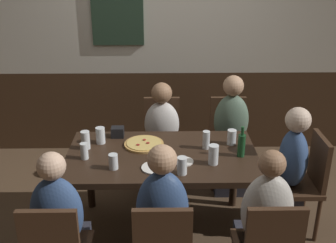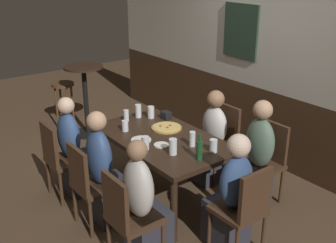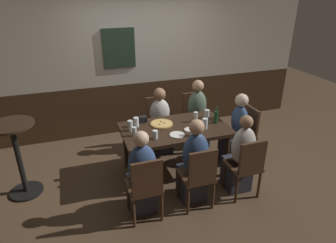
# 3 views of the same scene
# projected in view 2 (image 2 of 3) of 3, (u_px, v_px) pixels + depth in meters

# --- Properties ---
(ground_plane) EXTENTS (12.00, 12.00, 0.00)m
(ground_plane) POSITION_uv_depth(u_px,v_px,m) (163.00, 197.00, 4.59)
(ground_plane) COLOR #4C3826
(wall_back) EXTENTS (6.40, 0.13, 2.60)m
(wall_back) POSITION_uv_depth(u_px,v_px,m) (271.00, 62.00, 5.04)
(wall_back) COLOR #3D2819
(wall_back) RESTS_ON ground_plane
(dining_table) EXTENTS (1.54, 0.90, 0.74)m
(dining_table) POSITION_uv_depth(u_px,v_px,m) (162.00, 144.00, 4.35)
(dining_table) COLOR black
(dining_table) RESTS_ON ground_plane
(chair_mid_far) EXTENTS (0.40, 0.40, 0.88)m
(chair_mid_far) POSITION_uv_depth(u_px,v_px,m) (221.00, 138.00, 4.89)
(chair_mid_far) COLOR #422B1C
(chair_mid_far) RESTS_ON ground_plane
(chair_mid_near) EXTENTS (0.40, 0.40, 0.88)m
(chair_mid_near) POSITION_uv_depth(u_px,v_px,m) (90.00, 182.00, 3.93)
(chair_mid_near) COLOR #422B1C
(chair_mid_near) RESTS_ON ground_plane
(chair_left_near) EXTENTS (0.40, 0.40, 0.88)m
(chair_left_near) POSITION_uv_depth(u_px,v_px,m) (60.00, 157.00, 4.43)
(chair_left_near) COLOR #422B1C
(chair_left_near) RESTS_ON ground_plane
(chair_head_east) EXTENTS (0.40, 0.40, 0.88)m
(chair_head_east) POSITION_uv_depth(u_px,v_px,m) (245.00, 207.00, 3.53)
(chair_head_east) COLOR #422B1C
(chair_head_east) RESTS_ON ground_plane
(chair_right_far) EXTENTS (0.40, 0.40, 0.88)m
(chair_right_far) POSITION_uv_depth(u_px,v_px,m) (266.00, 158.00, 4.39)
(chair_right_far) COLOR #422B1C
(chair_right_far) RESTS_ON ground_plane
(chair_right_near) EXTENTS (0.40, 0.40, 0.88)m
(chair_right_near) POSITION_uv_depth(u_px,v_px,m) (127.00, 215.00, 3.42)
(chair_right_near) COLOR #422B1C
(chair_right_near) RESTS_ON ground_plane
(person_mid_far) EXTENTS (0.34, 0.37, 1.10)m
(person_mid_far) POSITION_uv_depth(u_px,v_px,m) (211.00, 144.00, 4.81)
(person_mid_far) COLOR #2D2D38
(person_mid_far) RESTS_ON ground_plane
(person_mid_near) EXTENTS (0.34, 0.37, 1.19)m
(person_mid_near) POSITION_uv_depth(u_px,v_px,m) (104.00, 177.00, 4.01)
(person_mid_near) COLOR #2D2D38
(person_mid_near) RESTS_ON ground_plane
(person_left_near) EXTENTS (0.34, 0.37, 1.14)m
(person_left_near) POSITION_uv_depth(u_px,v_px,m) (75.00, 154.00, 4.53)
(person_left_near) COLOR #2D2D38
(person_left_near) RESTS_ON ground_plane
(person_head_east) EXTENTS (0.37, 0.34, 1.14)m
(person_head_east) POSITION_uv_depth(u_px,v_px,m) (231.00, 201.00, 3.65)
(person_head_east) COLOR #2D2D38
(person_head_east) RESTS_ON ground_plane
(person_right_far) EXTENTS (0.34, 0.37, 1.17)m
(person_right_far) POSITION_uv_depth(u_px,v_px,m) (255.00, 163.00, 4.30)
(person_right_far) COLOR #2D2D38
(person_right_far) RESTS_ON ground_plane
(person_right_near) EXTENTS (0.34, 0.37, 1.14)m
(person_right_near) POSITION_uv_depth(u_px,v_px,m) (144.00, 210.00, 3.52)
(person_right_near) COLOR #2D2D38
(person_right_near) RESTS_ON ground_plane
(pizza) EXTENTS (0.33, 0.33, 0.03)m
(pizza) POSITION_uv_depth(u_px,v_px,m) (167.00, 128.00, 4.52)
(pizza) COLOR tan
(pizza) RESTS_ON dining_table
(pint_glass_pale) EXTENTS (0.08, 0.08, 0.13)m
(pint_glass_pale) POSITION_uv_depth(u_px,v_px,m) (145.00, 144.00, 4.01)
(pint_glass_pale) COLOR silver
(pint_glass_pale) RESTS_ON dining_table
(tumbler_water) EXTENTS (0.08, 0.08, 0.16)m
(tumbler_water) POSITION_uv_depth(u_px,v_px,m) (173.00, 147.00, 3.91)
(tumbler_water) COLOR silver
(tumbler_water) RESTS_ON dining_table
(pint_glass_stout) EXTENTS (0.08, 0.08, 0.13)m
(pint_glass_stout) POSITION_uv_depth(u_px,v_px,m) (213.00, 146.00, 3.96)
(pint_glass_stout) COLOR silver
(pint_glass_stout) RESTS_ON dining_table
(beer_glass_tall) EXTENTS (0.08, 0.08, 0.14)m
(beer_glass_tall) POSITION_uv_depth(u_px,v_px,m) (151.00, 113.00, 4.80)
(beer_glass_tall) COLOR silver
(beer_glass_tall) RESTS_ON dining_table
(beer_glass_half) EXTENTS (0.07, 0.07, 0.15)m
(beer_glass_half) POSITION_uv_depth(u_px,v_px,m) (138.00, 111.00, 4.82)
(beer_glass_half) COLOR silver
(beer_glass_half) RESTS_ON dining_table
(tumbler_short) EXTENTS (0.07, 0.07, 0.12)m
(tumbler_short) POSITION_uv_depth(u_px,v_px,m) (125.00, 126.00, 4.44)
(tumbler_short) COLOR silver
(tumbler_short) RESTS_ON dining_table
(highball_clear) EXTENTS (0.06, 0.06, 0.15)m
(highball_clear) POSITION_uv_depth(u_px,v_px,m) (192.00, 140.00, 4.08)
(highball_clear) COLOR silver
(highball_clear) RESTS_ON dining_table
(pint_glass_amber) EXTENTS (0.06, 0.06, 0.13)m
(pint_glass_amber) POSITION_uv_depth(u_px,v_px,m) (126.00, 116.00, 4.71)
(pint_glass_amber) COLOR silver
(pint_glass_amber) RESTS_ON dining_table
(beer_bottle_green) EXTENTS (0.06, 0.06, 0.25)m
(beer_bottle_green) POSITION_uv_depth(u_px,v_px,m) (199.00, 150.00, 3.79)
(beer_bottle_green) COLOR #194723
(beer_bottle_green) RESTS_ON dining_table
(plate_white_large) EXTENTS (0.21, 0.21, 0.01)m
(plate_white_large) POSITION_uv_depth(u_px,v_px,m) (141.00, 140.00, 4.23)
(plate_white_large) COLOR white
(plate_white_large) RESTS_ON dining_table
(plate_white_small) EXTENTS (0.15, 0.15, 0.01)m
(plate_white_small) POSITION_uv_depth(u_px,v_px,m) (161.00, 145.00, 4.11)
(plate_white_small) COLOR white
(plate_white_small) RESTS_ON dining_table
(condiment_caddy) EXTENTS (0.11, 0.09, 0.09)m
(condiment_caddy) POSITION_uv_depth(u_px,v_px,m) (166.00, 115.00, 4.78)
(condiment_caddy) COLOR black
(condiment_caddy) RESTS_ON dining_table
(side_bar_table) EXTENTS (0.56, 0.56, 1.05)m
(side_bar_table) POSITION_uv_depth(u_px,v_px,m) (85.00, 95.00, 6.03)
(side_bar_table) COLOR black
(side_bar_table) RESTS_ON ground_plane
(bar_stool) EXTENTS (0.34, 0.34, 0.72)m
(bar_stool) POSITION_uv_depth(u_px,v_px,m) (63.00, 93.00, 6.30)
(bar_stool) COLOR #513521
(bar_stool) RESTS_ON ground_plane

